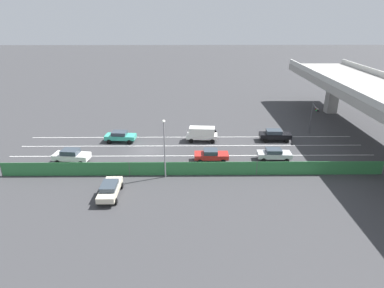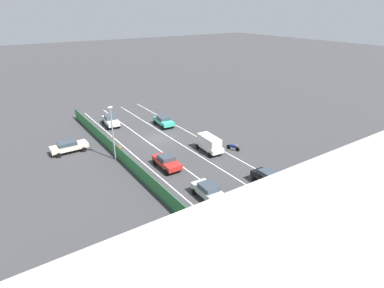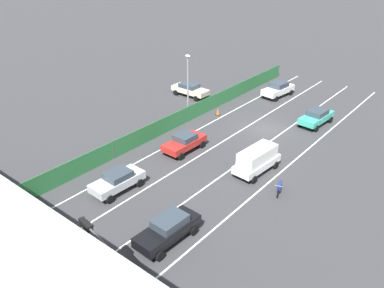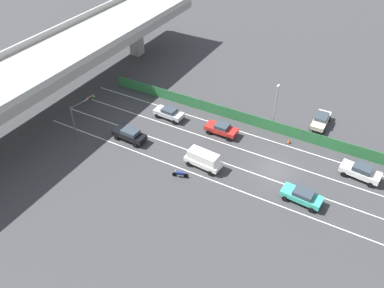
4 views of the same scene
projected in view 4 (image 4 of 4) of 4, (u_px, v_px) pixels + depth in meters
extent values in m
plane|color=#38383A|center=(274.00, 170.00, 46.52)|extent=(300.00, 300.00, 0.00)
cube|color=silver|center=(207.00, 179.00, 45.36)|extent=(0.14, 48.67, 0.01)
cube|color=silver|center=(220.00, 162.00, 47.73)|extent=(0.14, 48.67, 0.01)
cube|color=silver|center=(232.00, 146.00, 50.11)|extent=(0.14, 48.67, 0.01)
cube|color=silver|center=(243.00, 132.00, 52.48)|extent=(0.14, 48.67, 0.01)
cube|color=gray|center=(59.00, 57.00, 54.52)|extent=(56.29, 11.38, 1.19)
cube|color=#B2B2AD|center=(87.00, 58.00, 51.80)|extent=(56.29, 0.30, 0.90)
cube|color=#B2B2AD|center=(29.00, 42.00, 55.94)|extent=(56.29, 0.30, 0.90)
cube|color=gray|center=(136.00, 37.00, 69.24)|extent=(1.85, 1.85, 6.47)
cube|color=#2D753D|center=(249.00, 119.00, 53.36)|extent=(0.06, 44.67, 1.68)
cylinder|color=#4C514C|center=(302.00, 135.00, 50.53)|extent=(0.10, 0.10, 1.68)
cylinder|color=#4C514C|center=(201.00, 105.00, 56.18)|extent=(0.10, 0.10, 1.68)
cylinder|color=#4C514C|center=(118.00, 80.00, 61.83)|extent=(0.10, 0.10, 1.68)
cube|color=silver|center=(203.00, 162.00, 46.55)|extent=(2.08, 4.63, 0.59)
cube|color=silver|center=(203.00, 156.00, 46.03)|extent=(1.81, 3.80, 1.06)
cylinder|color=black|center=(189.00, 164.00, 46.92)|extent=(0.27, 0.65, 0.64)
cylinder|color=black|center=(196.00, 156.00, 48.06)|extent=(0.27, 0.65, 0.64)
cylinder|color=black|center=(210.00, 173.00, 45.60)|extent=(0.27, 0.65, 0.64)
cylinder|color=black|center=(218.00, 165.00, 46.75)|extent=(0.27, 0.65, 0.64)
cube|color=#B7BABC|center=(169.00, 113.00, 54.61)|extent=(1.92, 4.33, 0.62)
cube|color=#333D47|center=(169.00, 110.00, 54.23)|extent=(1.62, 1.97, 0.48)
cylinder|color=black|center=(157.00, 116.00, 54.91)|extent=(0.25, 0.65, 0.64)
cylinder|color=black|center=(164.00, 110.00, 56.08)|extent=(0.25, 0.65, 0.64)
cylinder|color=black|center=(174.00, 122.00, 53.73)|extent=(0.25, 0.65, 0.64)
cylinder|color=black|center=(181.00, 116.00, 54.90)|extent=(0.25, 0.65, 0.64)
cube|color=teal|center=(302.00, 196.00, 42.10)|extent=(2.16, 4.53, 0.60)
cube|color=#333D47|center=(304.00, 193.00, 41.70)|extent=(1.76, 2.20, 0.51)
cylinder|color=black|center=(285.00, 199.00, 42.43)|extent=(0.27, 0.66, 0.64)
cylinder|color=black|center=(291.00, 189.00, 43.63)|extent=(0.27, 0.66, 0.64)
cylinder|color=black|center=(311.00, 210.00, 41.14)|extent=(0.27, 0.66, 0.64)
cylinder|color=black|center=(317.00, 199.00, 42.34)|extent=(0.27, 0.66, 0.64)
cube|color=silver|center=(360.00, 172.00, 45.04)|extent=(2.32, 4.67, 0.69)
cube|color=#333D47|center=(363.00, 168.00, 44.60)|extent=(1.83, 2.23, 0.58)
cylinder|color=black|center=(344.00, 174.00, 45.47)|extent=(0.29, 0.66, 0.64)
cylinder|color=black|center=(349.00, 166.00, 46.63)|extent=(0.29, 0.66, 0.64)
cylinder|color=black|center=(370.00, 185.00, 44.08)|extent=(0.29, 0.66, 0.64)
cylinder|color=black|center=(375.00, 176.00, 45.24)|extent=(0.29, 0.66, 0.64)
cube|color=red|center=(221.00, 129.00, 51.69)|extent=(1.89, 4.35, 0.58)
cube|color=#333D47|center=(222.00, 126.00, 51.30)|extent=(1.63, 1.77, 0.52)
cylinder|color=black|center=(208.00, 132.00, 51.92)|extent=(0.23, 0.64, 0.64)
cylinder|color=black|center=(215.00, 125.00, 53.16)|extent=(0.23, 0.64, 0.64)
cylinder|color=black|center=(228.00, 139.00, 50.78)|extent=(0.23, 0.64, 0.64)
cylinder|color=black|center=(234.00, 132.00, 52.01)|extent=(0.23, 0.64, 0.64)
cube|color=black|center=(129.00, 135.00, 50.61)|extent=(1.88, 4.63, 0.68)
cube|color=#333D47|center=(130.00, 132.00, 50.14)|extent=(1.59, 2.23, 0.53)
cylinder|color=black|center=(116.00, 138.00, 50.98)|extent=(0.24, 0.65, 0.64)
cylinder|color=black|center=(125.00, 131.00, 52.13)|extent=(0.24, 0.65, 0.64)
cylinder|color=black|center=(135.00, 145.00, 49.72)|extent=(0.24, 0.65, 0.64)
cylinder|color=black|center=(143.00, 138.00, 50.87)|extent=(0.24, 0.65, 0.64)
cylinder|color=black|center=(175.00, 174.00, 45.49)|extent=(0.30, 0.60, 0.60)
cylinder|color=black|center=(186.00, 176.00, 45.32)|extent=(0.30, 0.60, 0.60)
cube|color=navy|center=(180.00, 173.00, 45.23)|extent=(0.57, 0.96, 0.36)
cylinder|color=#B2B2B2|center=(175.00, 171.00, 45.09)|extent=(0.57, 0.23, 0.03)
cube|color=beige|center=(321.00, 121.00, 53.25)|extent=(4.69, 1.78, 0.58)
cube|color=#333D47|center=(322.00, 117.00, 53.04)|extent=(2.25, 1.56, 0.48)
cylinder|color=black|center=(324.00, 131.00, 52.11)|extent=(0.64, 0.22, 0.64)
cylinder|color=black|center=(311.00, 127.00, 52.78)|extent=(0.64, 0.22, 0.64)
cylinder|color=black|center=(329.00, 119.00, 54.29)|extent=(0.64, 0.22, 0.64)
cylinder|color=black|center=(317.00, 116.00, 54.96)|extent=(0.64, 0.22, 0.64)
cylinder|color=#47474C|center=(74.00, 123.00, 49.72)|extent=(0.18, 0.18, 5.10)
cylinder|color=#47474C|center=(82.00, 102.00, 49.45)|extent=(3.67, 0.76, 0.12)
cube|color=black|center=(91.00, 97.00, 50.36)|extent=(0.99, 0.44, 0.32)
sphere|color=#390706|center=(90.00, 99.00, 50.09)|extent=(0.20, 0.20, 0.20)
sphere|color=#3B2806|center=(92.00, 98.00, 50.28)|extent=(0.20, 0.20, 0.20)
sphere|color=green|center=(94.00, 97.00, 50.46)|extent=(0.20, 0.20, 0.20)
cylinder|color=gray|center=(275.00, 109.00, 50.88)|extent=(0.16, 0.16, 6.62)
ellipsoid|color=silver|center=(279.00, 86.00, 48.70)|extent=(0.60, 0.36, 0.28)
cone|color=orange|center=(289.00, 141.00, 50.38)|extent=(0.36, 0.36, 0.72)
cube|color=black|center=(289.00, 143.00, 50.60)|extent=(0.47, 0.47, 0.03)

